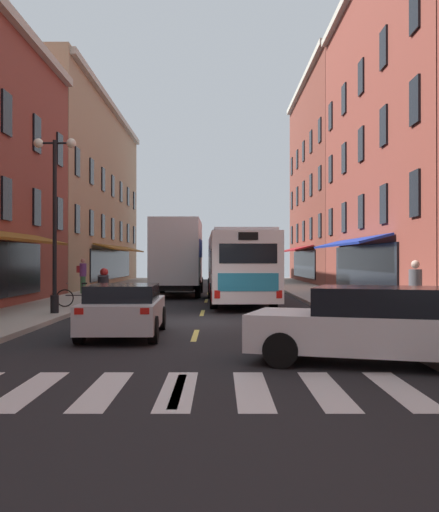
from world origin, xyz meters
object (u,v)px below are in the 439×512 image
at_px(sedan_near, 124,309).
at_px(pedestrian_mid, 416,291).
at_px(motorcycle_rider, 104,298).
at_px(bicycle_near, 79,297).
at_px(street_lamp_twin, 55,217).
at_px(pedestrian_near, 83,275).
at_px(transit_bus, 239,266).
at_px(sedan_far, 188,277).
at_px(sedan_mid, 377,325).
at_px(box_truck, 178,257).

xyz_separation_m(sedan_near, pedestrian_mid, (7.80, 1.46, 0.38)).
bearing_deg(pedestrian_mid, motorcycle_rider, 137.54).
xyz_separation_m(sedan_near, bicycle_near, (-2.92, 7.84, -0.18)).
bearing_deg(street_lamp_twin, pedestrian_near, 98.23).
xyz_separation_m(motorcycle_rider, street_lamp_twin, (-1.85, 1.04, 2.66)).
xyz_separation_m(transit_bus, pedestrian_mid, (4.54, -10.33, -0.58)).
xyz_separation_m(sedan_far, pedestrian_near, (-4.97, -11.48, 0.43)).
bearing_deg(street_lamp_twin, sedan_near, -58.54).
distance_m(sedan_near, bicycle_near, 8.37).
height_order(transit_bus, motorcycle_rider, transit_bus).
bearing_deg(sedan_far, pedestrian_near, -113.43).
bearing_deg(pedestrian_mid, sedan_near, 164.07).
bearing_deg(motorcycle_rider, street_lamp_twin, 150.67).
relative_size(sedan_mid, pedestrian_near, 2.65).
bearing_deg(box_truck, pedestrian_near, -178.62).
bearing_deg(pedestrian_near, sedan_mid, 22.88).
height_order(sedan_mid, pedestrian_near, pedestrian_near).
bearing_deg(street_lamp_twin, transit_bus, 46.46).
height_order(bicycle_near, pedestrian_mid, pedestrian_mid).
xyz_separation_m(sedan_far, pedestrian_mid, (7.65, -26.96, 0.36)).
bearing_deg(pedestrian_near, transit_bus, 54.63).
height_order(sedan_near, sedan_far, sedan_far).
relative_size(bicycle_near, pedestrian_mid, 0.96).
bearing_deg(transit_bus, motorcycle_rider, -120.26).
bearing_deg(street_lamp_twin, bicycle_near, 86.09).
xyz_separation_m(sedan_near, street_lamp_twin, (-3.11, 5.08, 2.68)).
bearing_deg(street_lamp_twin, pedestrian_mid, -18.39).
relative_size(sedan_near, sedan_mid, 0.87).
xyz_separation_m(sedan_mid, pedestrian_mid, (2.49, 5.56, 0.33)).
relative_size(transit_bus, sedan_mid, 2.28).
bearing_deg(bicycle_near, sedan_far, 81.51).
bearing_deg(sedan_mid, pedestrian_mid, 65.85).
relative_size(box_truck, pedestrian_near, 4.29).
bearing_deg(transit_bus, sedan_far, 100.58).
bearing_deg(bicycle_near, sedan_near, -69.56).
bearing_deg(motorcycle_rider, sedan_far, 86.69).
relative_size(motorcycle_rider, pedestrian_mid, 1.17).
bearing_deg(box_truck, bicycle_near, -108.81).
bearing_deg(sedan_far, pedestrian_mid, -74.16).
bearing_deg(sedan_far, sedan_near, -90.30).
distance_m(sedan_near, street_lamp_twin, 6.54).
height_order(sedan_mid, street_lamp_twin, street_lamp_twin).
bearing_deg(motorcycle_rider, box_truck, 83.52).
bearing_deg(box_truck, sedan_near, -90.73).
height_order(transit_bus, box_truck, box_truck).
xyz_separation_m(sedan_far, street_lamp_twin, (-3.26, -23.33, 2.67)).
bearing_deg(box_truck, sedan_far, 90.35).
bearing_deg(pedestrian_mid, sedan_mid, -140.67).
xyz_separation_m(sedan_near, motorcycle_rider, (-1.26, 4.04, 0.03)).
relative_size(transit_bus, sedan_near, 2.61).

